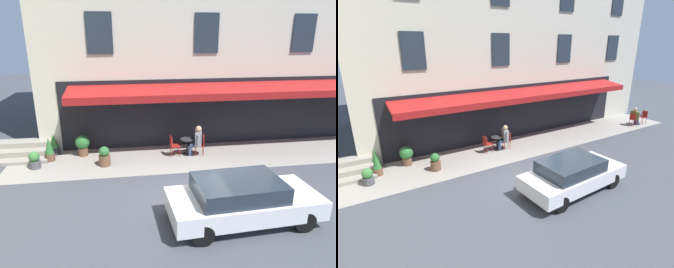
{
  "view_description": "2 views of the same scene",
  "coord_description": "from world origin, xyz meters",
  "views": [
    {
      "loc": [
        2.15,
        8.67,
        5.17
      ],
      "look_at": [
        0.28,
        -3.61,
        1.03
      ],
      "focal_mm": 32.2,
      "sensor_mm": 36.0,
      "label": 1
    },
    {
      "loc": [
        6.0,
        8.07,
        5.56
      ],
      "look_at": [
        -0.96,
        -3.27,
        0.95
      ],
      "focal_mm": 28.27,
      "sensor_mm": 36.0,
      "label": 2
    }
  ],
  "objects": [
    {
      "name": "ground_plane",
      "position": [
        0.0,
        0.0,
        0.0
      ],
      "size": [
        70.0,
        70.0,
        0.0
      ],
      "primitive_type": "plane",
      "color": "#42444C"
    },
    {
      "name": "sidewalk_cafe_terrace",
      "position": [
        -3.25,
        -3.4,
        0.0
      ],
      "size": [
        20.5,
        3.2,
        0.01
      ],
      "primitive_type": "cube",
      "color": "gray",
      "rests_on": "ground_plane"
    },
    {
      "name": "cafe_table_mid_terrace",
      "position": [
        -11.57,
        -2.52,
        0.49
      ],
      "size": [
        0.6,
        0.6,
        0.75
      ],
      "color": "black",
      "rests_on": "ground_plane"
    },
    {
      "name": "cafe_chair_red_corner_right",
      "position": [
        -10.93,
        -2.48,
        0.55
      ],
      "size": [
        0.43,
        0.43,
        0.91
      ],
      "color": "maroon",
      "rests_on": "ground_plane"
    },
    {
      "name": "seated_companion_in_olive",
      "position": [
        -11.15,
        -2.5,
        0.7
      ],
      "size": [
        0.56,
        0.66,
        1.31
      ],
      "color": "navy",
      "rests_on": "ground_plane"
    },
    {
      "name": "potted_plant_by_steps",
      "position": [
        3.01,
        -2.99,
        0.39
      ],
      "size": [
        0.47,
        0.47,
        0.83
      ],
      "color": "brown",
      "rests_on": "ground_plane"
    },
    {
      "name": "potted_plant_entrance_right",
      "position": [
        5.3,
        -4.57,
        0.48
      ],
      "size": [
        0.42,
        0.42,
        0.97
      ],
      "color": "#2D2D33",
      "rests_on": "ground_plane"
    },
    {
      "name": "cafe_chair_red_back_row",
      "position": [
        0.05,
        -3.59,
        0.55
      ],
      "size": [
        0.42,
        0.42,
        0.91
      ],
      "color": "maroon",
      "rests_on": "ground_plane"
    },
    {
      "name": "back_alley_steps",
      "position": [
        6.6,
        -4.59,
        0.24
      ],
      "size": [
        2.4,
        1.75,
        0.6
      ],
      "color": "gray",
      "rests_on": "ground_plane"
    },
    {
      "name": "parked_car_white",
      "position": [
        -1.05,
        1.55,
        0.71
      ],
      "size": [
        4.38,
        2.0,
        1.33
      ],
      "color": "silver",
      "rests_on": "ground_plane"
    },
    {
      "name": "cafe_building_facade",
      "position": [
        -4.0,
        -9.49,
        7.49
      ],
      "size": [
        20.0,
        10.7,
        15.0
      ],
      "color": "beige",
      "rests_on": "ground_plane"
    },
    {
      "name": "cafe_table_near_entrance",
      "position": [
        -0.58,
        -3.63,
        0.49
      ],
      "size": [
        0.6,
        0.6,
        0.75
      ],
      "color": "black",
      "rests_on": "ground_plane"
    },
    {
      "name": "potted_plant_mid_terrace",
      "position": [
        4.0,
        -4.22,
        0.54
      ],
      "size": [
        0.62,
        0.62,
        0.95
      ],
      "color": "brown",
      "rests_on": "ground_plane"
    },
    {
      "name": "seated_patron_in_grey",
      "position": [
        -0.99,
        -3.53,
        0.72
      ],
      "size": [
        0.64,
        0.7,
        1.36
      ],
      "color": "navy",
      "rests_on": "ground_plane"
    },
    {
      "name": "potted_plant_entrance_left",
      "position": [
        5.33,
        -3.84,
        0.52
      ],
      "size": [
        0.39,
        0.39,
        1.06
      ],
      "color": "brown",
      "rests_on": "ground_plane"
    },
    {
      "name": "cafe_chair_red_kerbside",
      "position": [
        -1.2,
        -3.48,
        0.55
      ],
      "size": [
        0.48,
        0.48,
        0.91
      ],
      "color": "maroon",
      "rests_on": "ground_plane"
    },
    {
      "name": "cafe_chair_red_under_awning",
      "position": [
        -12.2,
        -2.48,
        0.55
      ],
      "size": [
        0.43,
        0.43,
        0.91
      ],
      "color": "maroon",
      "rests_on": "ground_plane"
    },
    {
      "name": "potted_plant_under_sign",
      "position": [
        5.78,
        -3.15,
        0.35
      ],
      "size": [
        0.44,
        0.44,
        0.71
      ],
      "color": "#4C4C51",
      "rests_on": "ground_plane"
    }
  ]
}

